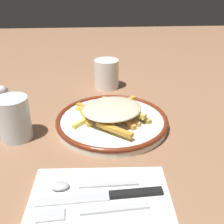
{
  "coord_description": "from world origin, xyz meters",
  "views": [
    {
      "loc": [
        -0.58,
        0.04,
        0.34
      ],
      "look_at": [
        0.0,
        0.0,
        0.04
      ],
      "focal_mm": 43.69,
      "sensor_mm": 36.0,
      "label": 1
    }
  ],
  "objects_px": {
    "knife": "(111,195)",
    "napkin": "(100,200)",
    "water_glass": "(14,118)",
    "salt_shaker": "(4,99)",
    "fries_heap": "(113,111)",
    "fork": "(93,211)",
    "spoon": "(79,185)",
    "coffee_mug": "(107,74)",
    "plate": "(112,121)"
  },
  "relations": [
    {
      "from": "knife",
      "to": "napkin",
      "type": "bearing_deg",
      "value": 92.79
    },
    {
      "from": "water_glass",
      "to": "salt_shaker",
      "type": "relative_size",
      "value": 1.25
    },
    {
      "from": "napkin",
      "to": "salt_shaker",
      "type": "distance_m",
      "value": 0.42
    },
    {
      "from": "fries_heap",
      "to": "water_glass",
      "type": "xyz_separation_m",
      "value": [
        -0.04,
        0.23,
        0.01
      ]
    },
    {
      "from": "fork",
      "to": "knife",
      "type": "distance_m",
      "value": 0.04
    },
    {
      "from": "knife",
      "to": "salt_shaker",
      "type": "relative_size",
      "value": 2.64
    },
    {
      "from": "spoon",
      "to": "coffee_mug",
      "type": "distance_m",
      "value": 0.48
    },
    {
      "from": "knife",
      "to": "fries_heap",
      "type": "bearing_deg",
      "value": -4.87
    },
    {
      "from": "fork",
      "to": "fries_heap",
      "type": "bearing_deg",
      "value": -10.52
    },
    {
      "from": "water_glass",
      "to": "coffee_mug",
      "type": "height_order",
      "value": "water_glass"
    },
    {
      "from": "napkin",
      "to": "spoon",
      "type": "distance_m",
      "value": 0.05
    },
    {
      "from": "fork",
      "to": "knife",
      "type": "xyz_separation_m",
      "value": [
        0.03,
        -0.03,
        0.0
      ]
    },
    {
      "from": "plate",
      "to": "napkin",
      "type": "bearing_deg",
      "value": 171.57
    },
    {
      "from": "knife",
      "to": "coffee_mug",
      "type": "distance_m",
      "value": 0.5
    },
    {
      "from": "napkin",
      "to": "spoon",
      "type": "relative_size",
      "value": 1.53
    },
    {
      "from": "napkin",
      "to": "fries_heap",
      "type": "bearing_deg",
      "value": -9.03
    },
    {
      "from": "fork",
      "to": "spoon",
      "type": "height_order",
      "value": "spoon"
    },
    {
      "from": "fork",
      "to": "salt_shaker",
      "type": "relative_size",
      "value": 2.22
    },
    {
      "from": "fork",
      "to": "water_glass",
      "type": "height_order",
      "value": "water_glass"
    },
    {
      "from": "plate",
      "to": "knife",
      "type": "height_order",
      "value": "plate"
    },
    {
      "from": "spoon",
      "to": "coffee_mug",
      "type": "bearing_deg",
      "value": -8.79
    },
    {
      "from": "fries_heap",
      "to": "knife",
      "type": "bearing_deg",
      "value": 175.13
    },
    {
      "from": "fries_heap",
      "to": "coffee_mug",
      "type": "height_order",
      "value": "coffee_mug"
    },
    {
      "from": "fork",
      "to": "salt_shaker",
      "type": "xyz_separation_m",
      "value": [
        0.37,
        0.23,
        0.03
      ]
    },
    {
      "from": "napkin",
      "to": "knife",
      "type": "distance_m",
      "value": 0.02
    },
    {
      "from": "napkin",
      "to": "water_glass",
      "type": "relative_size",
      "value": 2.35
    },
    {
      "from": "plate",
      "to": "spoon",
      "type": "height_order",
      "value": "plate"
    },
    {
      "from": "knife",
      "to": "water_glass",
      "type": "relative_size",
      "value": 2.12
    },
    {
      "from": "water_glass",
      "to": "coffee_mug",
      "type": "bearing_deg",
      "value": -37.64
    },
    {
      "from": "fork",
      "to": "coffee_mug",
      "type": "height_order",
      "value": "coffee_mug"
    },
    {
      "from": "fries_heap",
      "to": "napkin",
      "type": "relative_size",
      "value": 0.95
    },
    {
      "from": "fries_heap",
      "to": "water_glass",
      "type": "distance_m",
      "value": 0.23
    },
    {
      "from": "plate",
      "to": "napkin",
      "type": "distance_m",
      "value": 0.26
    },
    {
      "from": "fries_heap",
      "to": "salt_shaker",
      "type": "relative_size",
      "value": 2.77
    },
    {
      "from": "knife",
      "to": "salt_shaker",
      "type": "xyz_separation_m",
      "value": [
        0.34,
        0.26,
        0.03
      ]
    },
    {
      "from": "spoon",
      "to": "salt_shaker",
      "type": "height_order",
      "value": "salt_shaker"
    },
    {
      "from": "fork",
      "to": "spoon",
      "type": "relative_size",
      "value": 1.16
    },
    {
      "from": "plate",
      "to": "water_glass",
      "type": "bearing_deg",
      "value": 100.1
    },
    {
      "from": "water_glass",
      "to": "napkin",
      "type": "bearing_deg",
      "value": -139.1
    },
    {
      "from": "napkin",
      "to": "fork",
      "type": "xyz_separation_m",
      "value": [
        -0.03,
        0.01,
        0.01
      ]
    },
    {
      "from": "plate",
      "to": "salt_shaker",
      "type": "distance_m",
      "value": 0.29
    },
    {
      "from": "napkin",
      "to": "salt_shaker",
      "type": "bearing_deg",
      "value": 35.47
    },
    {
      "from": "spoon",
      "to": "water_glass",
      "type": "relative_size",
      "value": 1.53
    },
    {
      "from": "napkin",
      "to": "knife",
      "type": "height_order",
      "value": "knife"
    },
    {
      "from": "knife",
      "to": "fork",
      "type": "bearing_deg",
      "value": 133.69
    },
    {
      "from": "water_glass",
      "to": "plate",
      "type": "bearing_deg",
      "value": -79.9
    },
    {
      "from": "fries_heap",
      "to": "fork",
      "type": "xyz_separation_m",
      "value": [
        -0.28,
        0.05,
        -0.03
      ]
    },
    {
      "from": "fries_heap",
      "to": "spoon",
      "type": "xyz_separation_m",
      "value": [
        -0.23,
        0.08,
        -0.02
      ]
    },
    {
      "from": "spoon",
      "to": "salt_shaker",
      "type": "distance_m",
      "value": 0.37
    },
    {
      "from": "plate",
      "to": "water_glass",
      "type": "distance_m",
      "value": 0.23
    }
  ]
}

